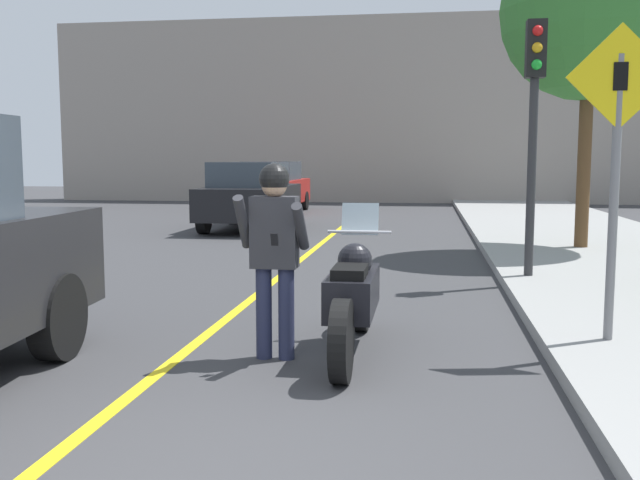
% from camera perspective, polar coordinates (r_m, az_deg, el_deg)
% --- Properties ---
extents(road_center_line, '(0.12, 36.00, 0.01)m').
position_cam_1_polar(road_center_line, '(9.91, -4.18, -3.66)').
color(road_center_line, yellow).
rests_on(road_center_line, ground).
extents(building_backdrop, '(28.00, 1.20, 7.46)m').
position_cam_1_polar(building_backdrop, '(29.62, 5.54, 10.27)').
color(building_backdrop, gray).
rests_on(building_backdrop, ground).
extents(motorcycle, '(0.62, 2.40, 1.32)m').
position_cam_1_polar(motorcycle, '(6.42, 2.66, -4.54)').
color(motorcycle, black).
rests_on(motorcycle, ground).
extents(person_biker, '(0.59, 0.47, 1.71)m').
position_cam_1_polar(person_biker, '(6.16, -3.67, -0.04)').
color(person_biker, '#282D4C').
rests_on(person_biker, ground).
extents(crossing_sign, '(0.91, 0.08, 2.76)m').
position_cam_1_polar(crossing_sign, '(6.75, 22.62, 6.47)').
color(crossing_sign, slate).
rests_on(crossing_sign, sidewalk_curb).
extents(traffic_light, '(0.26, 0.30, 3.46)m').
position_cam_1_polar(traffic_light, '(10.23, 16.76, 10.74)').
color(traffic_light, '#2D2D30').
rests_on(traffic_light, sidewalk_curb).
extents(street_tree, '(3.18, 3.18, 5.83)m').
position_cam_1_polar(street_tree, '(14.17, 20.82, 16.72)').
color(street_tree, brown).
rests_on(street_tree, sidewalk_curb).
extents(parked_car_black, '(1.88, 4.20, 1.68)m').
position_cam_1_polar(parked_car_black, '(17.93, -5.57, 3.59)').
color(parked_car_black, black).
rests_on(parked_car_black, ground).
extents(parked_car_red, '(1.88, 4.20, 1.68)m').
position_cam_1_polar(parked_car_red, '(23.63, -3.80, 4.29)').
color(parked_car_red, black).
rests_on(parked_car_red, ground).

